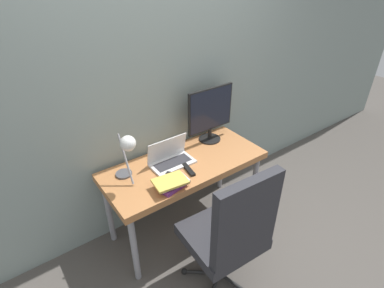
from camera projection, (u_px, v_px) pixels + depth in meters
ground_plane at (205, 244)px, 2.71m from camera, size 12.00×12.00×0.00m
wall_back at (159, 86)px, 2.50m from camera, size 8.00×0.05×2.60m
desk at (185, 169)px, 2.58m from camera, size 1.40×0.61×0.73m
laptop at (171, 158)px, 2.51m from camera, size 0.37×0.21×0.22m
monitor at (210, 113)px, 2.72m from camera, size 0.48×0.21×0.52m
desk_lamp at (127, 149)px, 2.14m from camera, size 0.13×0.29×0.43m
office_chair at (231, 231)px, 2.06m from camera, size 0.58×0.59×1.13m
book_stack at (171, 183)px, 2.24m from camera, size 0.28×0.20×0.07m
tv_remote at (189, 170)px, 2.44m from camera, size 0.07×0.18×0.02m
media_remote at (176, 176)px, 2.37m from camera, size 0.12×0.16×0.02m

